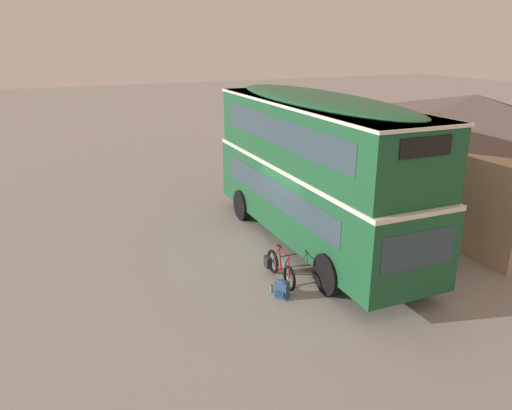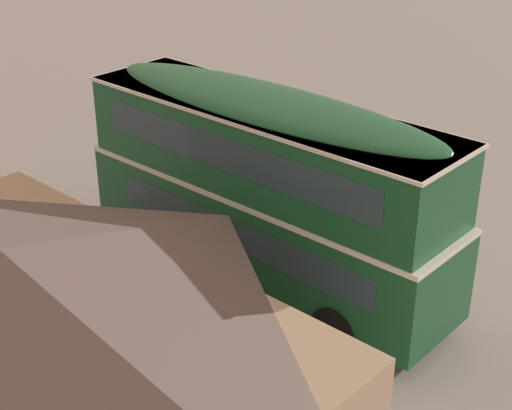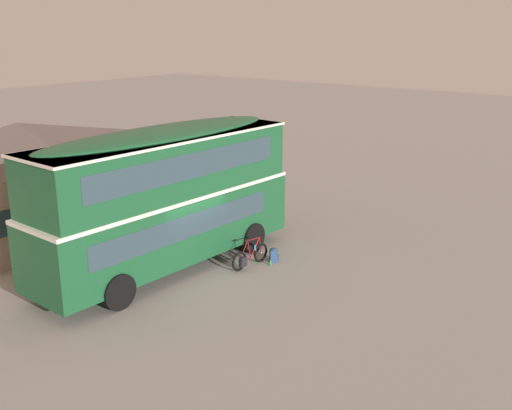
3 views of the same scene
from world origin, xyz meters
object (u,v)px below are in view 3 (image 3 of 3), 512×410
object	(u,v)px
touring_bicycle	(249,257)
backpack_on_ground	(274,255)
water_bottle_green_metal	(270,263)
double_decker_bus	(165,193)

from	to	relation	value
touring_bicycle	backpack_on_ground	bearing A→B (deg)	-23.09
touring_bicycle	backpack_on_ground	xyz separation A→B (m)	(0.90, -0.38, -0.12)
backpack_on_ground	water_bottle_green_metal	world-z (taller)	backpack_on_ground
backpack_on_ground	water_bottle_green_metal	xyz separation A→B (m)	(-0.36, -0.11, -0.15)
double_decker_bus	touring_bicycle	size ratio (longest dim) A/B	5.50
backpack_on_ground	water_bottle_green_metal	size ratio (longest dim) A/B	2.27
double_decker_bus	touring_bicycle	bearing A→B (deg)	-49.57
double_decker_bus	backpack_on_ground	bearing A→B (deg)	-42.71
double_decker_bus	backpack_on_ground	world-z (taller)	double_decker_bus
touring_bicycle	water_bottle_green_metal	size ratio (longest dim) A/B	8.16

